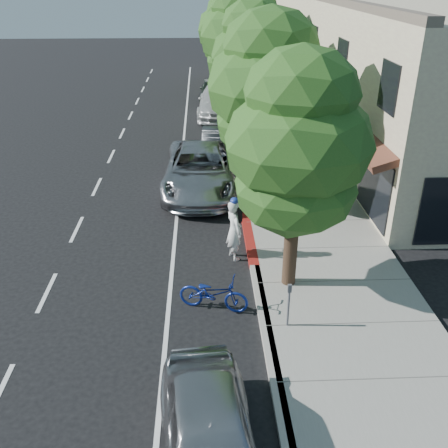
{
  "coord_description": "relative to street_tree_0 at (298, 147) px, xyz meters",
  "views": [
    {
      "loc": [
        -1.56,
        -14.31,
        8.4
      ],
      "look_at": [
        -0.94,
        -0.47,
        1.35
      ],
      "focal_mm": 40.0,
      "sensor_mm": 36.0,
      "label": 1
    }
  ],
  "objects": [
    {
      "name": "curb",
      "position": [
        -0.9,
        10.0,
        -4.25
      ],
      "size": [
        0.3,
        56.0,
        0.15
      ],
      "primitive_type": "cube",
      "color": "#9E998E",
      "rests_on": "ground"
    },
    {
      "name": "pedestrian",
      "position": [
        3.1,
        7.88,
        -3.25
      ],
      "size": [
        1.12,
        1.04,
        1.85
      ],
      "primitive_type": "imported",
      "rotation": [
        0.0,
        0.0,
        3.63
      ],
      "color": "black",
      "rests_on": "sidewalk"
    },
    {
      "name": "street_tree_1",
      "position": [
        0.0,
        6.0,
        0.23
      ],
      "size": [
        4.67,
        4.67,
        7.42
      ],
      "color": "black",
      "rests_on": "ground"
    },
    {
      "name": "street_tree_2",
      "position": [
        0.0,
        12.0,
        0.36
      ],
      "size": [
        4.1,
        4.1,
        7.43
      ],
      "color": "black",
      "rests_on": "ground"
    },
    {
      "name": "sidewalk",
      "position": [
        1.4,
        10.0,
        -4.25
      ],
      "size": [
        4.6,
        56.0,
        0.15
      ],
      "primitive_type": "cube",
      "color": "gray",
      "rests_on": "ground"
    },
    {
      "name": "ground",
      "position": [
        -0.9,
        2.0,
        -4.32
      ],
      "size": [
        120.0,
        120.0,
        0.0
      ],
      "primitive_type": "plane",
      "color": "black",
      "rests_on": "ground"
    },
    {
      "name": "bicycle",
      "position": [
        -2.24,
        -1.0,
        -3.81
      ],
      "size": [
        2.06,
        1.19,
        1.02
      ],
      "primitive_type": "imported",
      "rotation": [
        0.0,
        0.0,
        1.29
      ],
      "color": "navy",
      "rests_on": "ground"
    },
    {
      "name": "near_car_a",
      "position": [
        -2.44,
        -6.0,
        -3.56
      ],
      "size": [
        2.2,
        4.63,
        1.53
      ],
      "primitive_type": "imported",
      "rotation": [
        0.0,
        0.0,
        0.09
      ],
      "color": "#A8A8AD",
      "rests_on": "ground"
    },
    {
      "name": "dark_suv_far",
      "position": [
        -1.64,
        24.01,
        -3.57
      ],
      "size": [
        2.06,
        4.52,
        1.5
      ],
      "primitive_type": "imported",
      "rotation": [
        0.0,
        0.0,
        -0.07
      ],
      "color": "black",
      "rests_on": "ground"
    },
    {
      "name": "dark_sedan",
      "position": [
        -1.67,
        11.0,
        -3.56
      ],
      "size": [
        1.74,
        4.69,
        1.53
      ],
      "primitive_type": "imported",
      "rotation": [
        0.0,
        0.0,
        -0.03
      ],
      "color": "black",
      "rests_on": "ground"
    },
    {
      "name": "white_pickup",
      "position": [
        -1.4,
        19.87,
        -3.44
      ],
      "size": [
        2.86,
        6.24,
        1.77
      ],
      "primitive_type": "imported",
      "rotation": [
        0.0,
        0.0,
        -0.06
      ],
      "color": "silver",
      "rests_on": "ground"
    },
    {
      "name": "cyclist",
      "position": [
        -1.51,
        1.75,
        -3.31
      ],
      "size": [
        0.73,
        0.87,
        2.02
      ],
      "primitive_type": "imported",
      "rotation": [
        0.0,
        0.0,
        1.96
      ],
      "color": "white",
      "rests_on": "ground"
    },
    {
      "name": "street_tree_0",
      "position": [
        0.0,
        0.0,
        0.0
      ],
      "size": [
        3.93,
        3.93,
        6.9
      ],
      "color": "black",
      "rests_on": "ground"
    },
    {
      "name": "silver_suv",
      "position": [
        -2.58,
        7.5,
        -3.42
      ],
      "size": [
        3.21,
        6.6,
        1.81
      ],
      "primitive_type": "imported",
      "rotation": [
        0.0,
        0.0,
        -0.03
      ],
      "color": "#A6A6AB",
      "rests_on": "ground"
    },
    {
      "name": "street_tree_5",
      "position": [
        -0.0,
        30.0,
        -0.21
      ],
      "size": [
        5.5,
        5.5,
        7.08
      ],
      "color": "black",
      "rests_on": "ground"
    },
    {
      "name": "street_tree_4",
      "position": [
        0.0,
        24.0,
        0.17
      ],
      "size": [
        4.9,
        4.9,
        7.4
      ],
      "color": "black",
      "rests_on": "ground"
    },
    {
      "name": "curb_red_segment",
      "position": [
        -0.9,
        3.0,
        -4.25
      ],
      "size": [
        0.32,
        4.0,
        0.15
      ],
      "primitive_type": "cube",
      "color": "maroon",
      "rests_on": "ground"
    },
    {
      "name": "street_tree_3",
      "position": [
        0.0,
        18.0,
        0.66
      ],
      "size": [
        5.13,
        5.13,
        8.13
      ],
      "color": "black",
      "rests_on": "ground"
    },
    {
      "name": "storefront_building",
      "position": [
        8.7,
        20.0,
        -0.82
      ],
      "size": [
        10.0,
        36.0,
        7.0
      ],
      "primitive_type": "cube",
      "color": "beige",
      "rests_on": "ground"
    }
  ]
}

